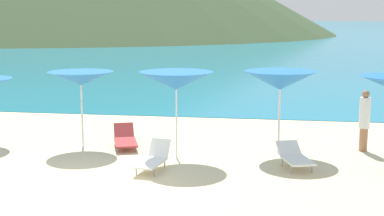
# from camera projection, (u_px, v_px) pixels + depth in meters

# --- Properties ---
(ground_plane) EXTENTS (50.00, 100.00, 0.30)m
(ground_plane) POSITION_uv_depth(u_px,v_px,m) (168.00, 116.00, 22.13)
(ground_plane) COLOR beige
(ocean_water) EXTENTS (650.00, 440.00, 0.02)m
(ocean_water) POSITION_uv_depth(u_px,v_px,m) (268.00, 25.00, 235.48)
(ocean_water) COLOR teal
(ocean_water) RESTS_ON ground_plane
(umbrella_2) EXTENTS (2.02, 2.02, 2.26)m
(umbrella_2) POSITION_uv_depth(u_px,v_px,m) (81.00, 79.00, 15.93)
(umbrella_2) COLOR silver
(umbrella_2) RESTS_ON ground_plane
(umbrella_3) EXTENTS (2.15, 2.15, 2.39)m
(umbrella_3) POSITION_uv_depth(u_px,v_px,m) (176.00, 81.00, 14.62)
(umbrella_3) COLOR silver
(umbrella_3) RESTS_ON ground_plane
(umbrella_4) EXTENTS (2.21, 2.21, 2.35)m
(umbrella_4) POSITION_uv_depth(u_px,v_px,m) (280.00, 81.00, 15.19)
(umbrella_4) COLOR silver
(umbrella_4) RESTS_ON ground_plane
(lounge_chair_1) EXTENTS (1.13, 1.76, 0.59)m
(lounge_chair_1) POSITION_uv_depth(u_px,v_px,m) (125.00, 139.00, 16.24)
(lounge_chair_1) COLOR #A53333
(lounge_chair_1) RESTS_ON ground_plane
(lounge_chair_2) EXTENTS (0.73, 1.46, 0.68)m
(lounge_chair_2) POSITION_uv_depth(u_px,v_px,m) (153.00, 158.00, 13.80)
(lounge_chair_2) COLOR white
(lounge_chair_2) RESTS_ON ground_plane
(lounge_chair_3) EXTENTS (1.03, 1.56, 0.56)m
(lounge_chair_3) POSITION_uv_depth(u_px,v_px,m) (295.00, 156.00, 14.01)
(lounge_chair_3) COLOR white
(lounge_chair_3) RESTS_ON ground_plane
(beachgoer_2) EXTENTS (0.31, 0.31, 1.78)m
(beachgoer_2) POSITION_uv_depth(u_px,v_px,m) (364.00, 119.00, 15.63)
(beachgoer_2) COLOR #A3704C
(beachgoer_2) RESTS_ON ground_plane
(cruise_ship) EXTENTS (47.14, 19.05, 18.89)m
(cruise_ship) POSITION_uv_depth(u_px,v_px,m) (154.00, 7.00, 201.47)
(cruise_ship) COLOR silver
(cruise_ship) RESTS_ON ocean_water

